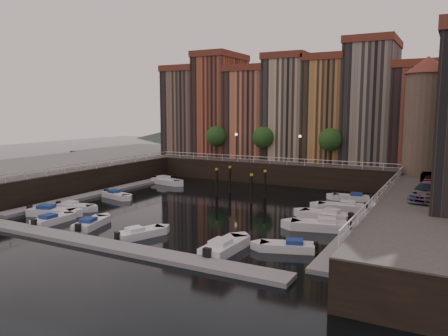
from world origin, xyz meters
The scene contains 30 objects.
ground centered at (0.00, 0.00, 0.00)m, with size 200.00×200.00×0.00m, color black.
quay_far centered at (0.00, 26.00, 1.50)m, with size 80.00×20.00×3.00m, color black.
quay_left centered at (-28.00, -2.00, 1.50)m, with size 20.00×36.00×3.00m, color black.
dock_left centered at (-16.20, -1.00, 0.17)m, with size 2.00×28.00×0.35m, color gray.
dock_right centered at (16.20, -1.00, 0.17)m, with size 2.00×28.00×0.35m, color gray.
dock_near centered at (0.00, -17.00, 0.17)m, with size 30.00×2.00×0.35m, color gray.
mountains centered at (1.72, 110.00, 7.92)m, with size 145.00×100.00×18.00m.
far_terrace centered at (3.31, 23.50, 10.95)m, with size 48.70×10.30×17.50m.
corner_tower centered at (20.00, 14.50, 10.19)m, with size 5.20×5.20×13.80m.
promenade_trees centered at (-1.33, 18.20, 6.58)m, with size 21.20×3.20×5.20m.
street_lamps centered at (-1.00, 17.20, 5.90)m, with size 10.36×0.36×4.18m.
railings centered at (0.00, 4.88, 3.79)m, with size 36.08×34.04×0.52m.
gangway centered at (17.10, 10.00, 1.92)m, with size 2.78×8.32×3.73m.
mooring_pilings centered at (0.39, 5.58, 1.65)m, with size 6.31×5.19×3.78m.
boat_left_0 centered at (-12.50, -11.80, 0.39)m, with size 5.14×3.34×1.16m.
boat_left_1 centered at (-12.35, -8.90, 0.33)m, with size 4.40×2.34×0.99m.
boat_left_2 centered at (-12.85, -1.84, 0.34)m, with size 4.53×2.53×1.01m.
boat_left_4 centered at (-13.43, 9.41, 0.41)m, with size 5.41×2.94×1.21m.
boat_right_0 centered at (12.66, -11.13, 0.34)m, with size 4.42×2.80×0.99m.
boat_right_1 centered at (13.17, -4.20, 0.41)m, with size 5.39×3.08×1.21m.
boat_right_2 centered at (12.60, -0.21, 0.39)m, with size 5.13×2.17×1.16m.
boat_right_3 centered at (13.12, 4.34, 0.39)m, with size 5.22×2.80×1.17m.
boat_right_4 centered at (12.91, 10.20, 0.34)m, with size 4.54×2.12×1.02m.
boat_near_0 centered at (-9.89, -13.87, 0.34)m, with size 1.63×4.40×1.01m.
boat_near_1 centered at (-5.60, -13.20, 0.35)m, with size 2.64×4.62×1.03m.
boat_near_2 centered at (0.37, -13.63, 0.34)m, with size 3.02×4.48×1.01m.
boat_near_3 centered at (8.47, -13.69, 0.40)m, with size 2.02×5.20×1.19m.
car_a centered at (21.53, 3.46, 3.74)m, with size 1.76×4.37×1.49m, color gray.
car_b centered at (21.71, 4.28, 3.78)m, with size 1.65×4.73×1.56m, color gray.
car_c centered at (21.52, -1.93, 3.76)m, with size 2.12×5.22×1.52m, color gray.
Camera 1 is at (23.46, -41.71, 10.63)m, focal length 35.00 mm.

